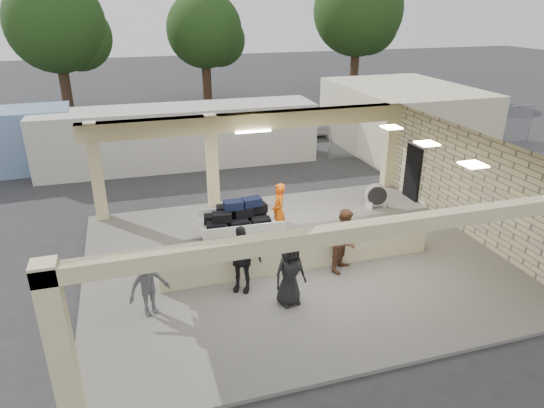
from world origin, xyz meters
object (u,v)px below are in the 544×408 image
object	(u,v)px
drum_fan	(376,195)
car_white_a	(319,121)
car_dark	(307,117)
container_white	(180,136)
passenger_c	(149,285)
passenger_a	(346,240)
luggage_cart	(239,220)
passenger_d	(290,273)
baggage_counter	(299,252)
baggage_handler	(279,211)
passenger_b	(241,259)
car_white_b	(408,114)

from	to	relation	value
drum_fan	car_white_a	size ratio (longest dim) A/B	0.18
drum_fan	car_dark	bearing A→B (deg)	95.90
car_dark	container_white	xyz separation A→B (m)	(-8.29, -5.09, 0.72)
container_white	passenger_c	bearing A→B (deg)	-99.65
passenger_a	passenger_c	bearing A→B (deg)	147.33
luggage_cart	passenger_d	bearing A→B (deg)	-80.81
baggage_counter	car_dark	distance (m)	17.12
baggage_handler	passenger_b	size ratio (longest dim) A/B	0.99
passenger_b	container_white	distance (m)	11.54
drum_fan	car_dark	distance (m)	12.81
drum_fan	passenger_a	xyz separation A→B (m)	(-3.04, -3.79, 0.45)
luggage_cart	drum_fan	world-z (taller)	luggage_cart
car_white_a	car_dark	bearing A→B (deg)	12.52
baggage_counter	car_white_a	distance (m)	15.68
luggage_cart	drum_fan	distance (m)	5.70
passenger_b	car_white_a	distance (m)	17.14
baggage_handler	container_white	bearing A→B (deg)	-162.72
baggage_counter	passenger_a	xyz separation A→B (m)	(1.19, -0.50, 0.44)
passenger_d	container_white	bearing A→B (deg)	83.48
baggage_handler	passenger_b	world-z (taller)	passenger_b
passenger_a	car_dark	size ratio (longest dim) A/B	0.47
baggage_handler	passenger_c	size ratio (longest dim) A/B	1.12
car_white_a	car_dark	xyz separation A→B (m)	(-0.15, 1.63, -0.07)
baggage_counter	baggage_handler	xyz separation A→B (m)	(0.01, 1.97, 0.44)
passenger_b	baggage_counter	bearing A→B (deg)	48.86
baggage_counter	car_white_b	distance (m)	18.71
drum_fan	passenger_b	world-z (taller)	passenger_b
baggage_counter	luggage_cart	world-z (taller)	luggage_cart
passenger_a	passenger_c	xyz separation A→B (m)	(-5.45, -0.60, -0.10)
drum_fan	car_dark	world-z (taller)	car_dark
baggage_handler	car_white_a	size ratio (longest dim) A/B	0.36
passenger_c	passenger_d	xyz separation A→B (m)	(3.40, -0.54, 0.04)
drum_fan	passenger_d	distance (m)	7.10
baggage_counter	passenger_a	size ratio (longest dim) A/B	4.41
baggage_counter	drum_fan	world-z (taller)	baggage_counter
car_white_b	car_dark	bearing A→B (deg)	103.21
car_white_b	drum_fan	bearing A→B (deg)	173.47
luggage_cart	car_dark	xyz separation A→B (m)	(7.57, 13.97, -0.23)
drum_fan	baggage_counter	bearing A→B (deg)	-127.08
passenger_b	passenger_a	bearing A→B (deg)	32.23
car_white_a	car_white_b	world-z (taller)	car_white_b
passenger_a	passenger_d	xyz separation A→B (m)	(-2.05, -1.15, -0.06)
car_white_b	car_dark	xyz separation A→B (m)	(-5.93, 1.75, -0.15)
container_white	passenger_d	bearing A→B (deg)	-83.72
container_white	passenger_a	bearing A→B (deg)	-73.24
passenger_a	car_white_b	size ratio (longest dim) A/B	0.37
drum_fan	passenger_c	xyz separation A→B (m)	(-8.49, -4.39, 0.35)
luggage_cart	passenger_b	size ratio (longest dim) A/B	1.37
passenger_b	car_white_b	distance (m)	20.48
passenger_a	passenger_b	world-z (taller)	passenger_b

